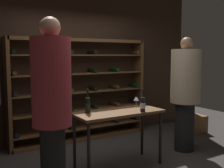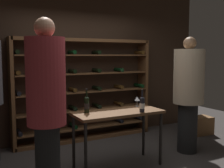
# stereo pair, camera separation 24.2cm
# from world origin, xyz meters

# --- Properties ---
(ground_plane) EXTENTS (9.42, 9.42, 0.00)m
(ground_plane) POSITION_xyz_m (0.00, 0.00, 0.00)
(ground_plane) COLOR #383330
(back_wall) EXTENTS (5.75, 0.10, 2.99)m
(back_wall) POSITION_xyz_m (0.00, 1.71, 1.49)
(back_wall) COLOR #332319
(back_wall) RESTS_ON ground
(wine_rack) EXTENTS (2.77, 0.32, 1.96)m
(wine_rack) POSITION_xyz_m (0.08, 1.50, 0.97)
(wine_rack) COLOR brown
(wine_rack) RESTS_ON ground
(tasting_table) EXTENTS (1.31, 0.55, 0.84)m
(tasting_table) POSITION_xyz_m (-0.01, 0.00, 0.74)
(tasting_table) COLOR brown
(tasting_table) RESTS_ON ground
(person_guest_plum_blouse) EXTENTS (0.51, 0.51, 1.95)m
(person_guest_plum_blouse) POSITION_xyz_m (1.35, 0.01, 1.07)
(person_guest_plum_blouse) COLOR black
(person_guest_plum_blouse) RESTS_ON ground
(person_guest_blue_shirt) EXTENTS (0.43, 0.43, 2.05)m
(person_guest_blue_shirt) POSITION_xyz_m (-1.17, -0.46, 1.14)
(person_guest_blue_shirt) COLOR black
(person_guest_blue_shirt) RESTS_ON ground
(wine_crate) EXTENTS (0.51, 0.38, 0.37)m
(wine_crate) POSITION_xyz_m (2.34, 0.69, 0.18)
(wine_crate) COLOR brown
(wine_crate) RESTS_ON ground
(wine_bottle_gold_foil) EXTENTS (0.08, 0.08, 0.33)m
(wine_bottle_gold_foil) POSITION_xyz_m (0.26, -0.21, 0.95)
(wine_bottle_gold_foil) COLOR black
(wine_bottle_gold_foil) RESTS_ON tasting_table
(wine_bottle_amber_reserve) EXTENTS (0.08, 0.08, 0.34)m
(wine_bottle_amber_reserve) POSITION_xyz_m (-0.45, 0.13, 0.96)
(wine_bottle_amber_reserve) COLOR black
(wine_bottle_amber_reserve) RESTS_ON tasting_table
(wine_glass_stemmed_left) EXTENTS (0.09, 0.09, 0.15)m
(wine_glass_stemmed_left) POSITION_xyz_m (0.45, 0.20, 0.95)
(wine_glass_stemmed_left) COLOR silver
(wine_glass_stemmed_left) RESTS_ON tasting_table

